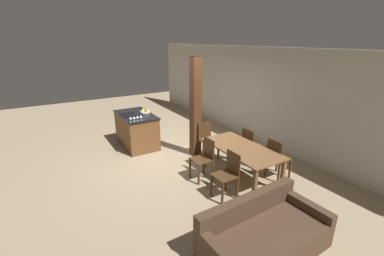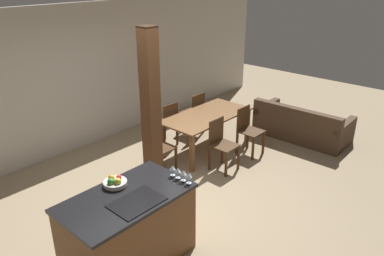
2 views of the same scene
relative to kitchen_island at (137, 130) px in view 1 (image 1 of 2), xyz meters
The scene contains 16 objects.
ground_plane 1.44m from the kitchen_island, 21.47° to the left, with size 16.00×16.00×0.00m, color #9E896B.
wall_back 3.57m from the kitchen_island, 68.50° to the left, with size 11.20×0.08×2.70m.
kitchen_island is the anchor object (origin of this frame).
fruit_bowl 0.57m from the kitchen_island, 78.98° to the left, with size 0.27×0.27×0.12m.
wine_glass_near 0.94m from the kitchen_island, 28.06° to the right, with size 0.07×0.07×0.14m.
wine_glass_middle 0.91m from the kitchen_island, 21.64° to the right, with size 0.07×0.07×0.14m.
wine_glass_far 0.89m from the kitchen_island, 14.60° to the right, with size 0.07×0.07×0.14m.
wine_glass_end 0.87m from the kitchen_island, ahead, with size 0.07×0.07×0.14m.
dining_table 3.19m from the kitchen_island, 23.65° to the left, with size 1.78×0.88×0.72m.
dining_chair_near_left 2.59m from the kitchen_island, 13.56° to the left, with size 0.40×0.40×0.90m.
dining_chair_near_right 3.38m from the kitchen_island, 10.36° to the left, with size 0.40×0.40×0.90m.
dining_chair_far_left 3.19m from the kitchen_island, 37.74° to the left, with size 0.40×0.40×0.90m.
dining_chair_far_right 3.85m from the kitchen_island, 30.42° to the left, with size 0.40×0.40×0.90m.
dining_chair_head_end 2.10m from the kitchen_island, 37.63° to the left, with size 0.40×0.40×0.90m.
couch 4.68m from the kitchen_island, ahead, with size 0.96×1.87×0.73m.
timber_post 1.93m from the kitchen_island, 38.35° to the left, with size 0.22×0.22×2.52m.
Camera 1 is at (5.37, -2.69, 2.89)m, focal length 24.00 mm.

